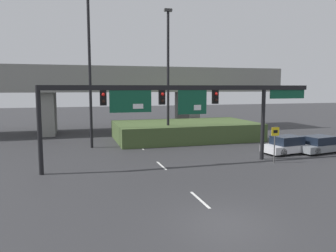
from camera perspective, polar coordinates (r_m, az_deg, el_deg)
The scene contains 10 objects.
ground_plane at distance 13.65m, azimuth 9.96°, elevation -16.19°, with size 160.00×160.00×0.00m, color #2D2D30.
lane_markings at distance 25.75m, azimuth -3.18°, elevation -5.11°, with size 0.14×23.55×0.01m.
signal_gantry at distance 21.95m, azimuth 1.91°, elevation 4.65°, with size 18.90×0.44×5.43m.
speed_limit_sign at distance 24.00m, azimuth 18.11°, elevation -2.23°, with size 0.60×0.11×2.59m.
highway_light_pole_near at distance 29.47m, azimuth -13.61°, elevation 14.48°, with size 0.70×0.36×17.93m.
highway_light_pole_far at distance 30.63m, azimuth 0.01°, elevation 9.11°, with size 0.70×0.36×12.35m.
overpass_bridge at distance 39.97m, azimuth -8.09°, elevation 6.80°, with size 39.20×7.22×7.61m.
grass_embankment at distance 33.65m, azimuth 3.01°, elevation -0.80°, with size 14.15×8.02×1.73m.
parked_sedan_near_right at distance 28.10m, azimuth 20.15°, elevation -3.16°, with size 4.52×2.43×1.41m.
parked_sedan_mid_right at distance 29.50m, azimuth 24.94°, elevation -2.97°, with size 4.70×2.61×1.35m.
Camera 1 is at (-5.61, -11.26, 5.31)m, focal length 35.00 mm.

